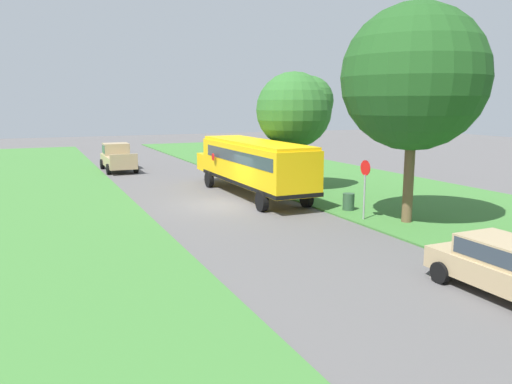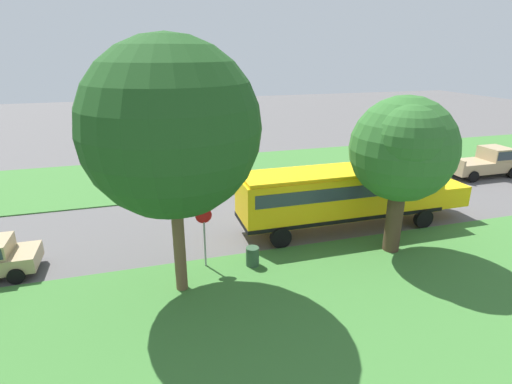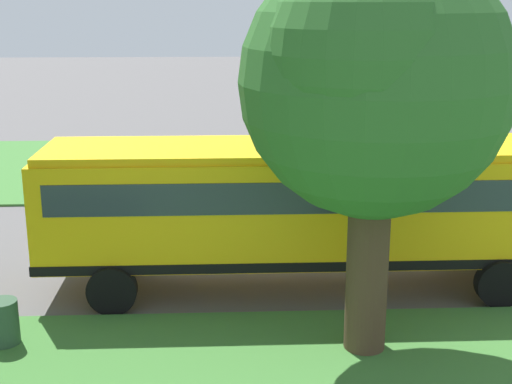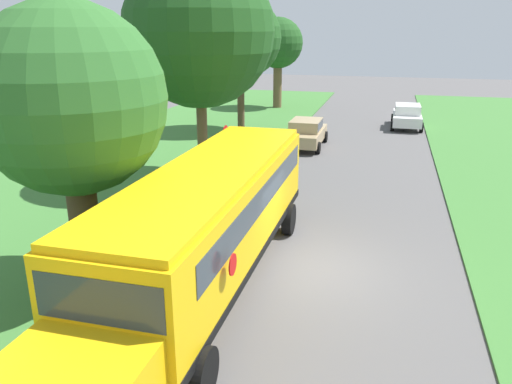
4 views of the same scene
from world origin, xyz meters
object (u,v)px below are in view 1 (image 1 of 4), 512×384
(oak_tree_beside_bus, at_px, (297,109))
(trash_bin, at_px, (348,203))
(school_bus, at_px, (252,162))
(car_tan_nearest, at_px, (506,265))
(pickup_truck, at_px, (118,157))
(oak_tree_roadside_mid, at_px, (411,78))
(stop_sign, at_px, (365,183))

(oak_tree_beside_bus, height_order, trash_bin, oak_tree_beside_bus)
(school_bus, height_order, car_tan_nearest, school_bus)
(car_tan_nearest, bearing_deg, pickup_truck, -79.90)
(trash_bin, bearing_deg, oak_tree_roadside_mid, 106.19)
(pickup_truck, height_order, oak_tree_roadside_mid, oak_tree_roadside_mid)
(oak_tree_roadside_mid, relative_size, stop_sign, 3.40)
(oak_tree_roadside_mid, bearing_deg, stop_sign, -37.49)
(school_bus, distance_m, trash_bin, 6.45)
(school_bus, height_order, oak_tree_beside_bus, oak_tree_beside_bus)
(car_tan_nearest, height_order, pickup_truck, pickup_truck)
(pickup_truck, height_order, stop_sign, stop_sign)
(stop_sign, xyz_separation_m, trash_bin, (-0.51, -1.93, -1.29))
(oak_tree_beside_bus, bearing_deg, stop_sign, 82.39)
(pickup_truck, bearing_deg, oak_tree_roadside_mid, 110.60)
(school_bus, bearing_deg, trash_bin, 114.39)
(school_bus, relative_size, pickup_truck, 2.30)
(oak_tree_roadside_mid, height_order, stop_sign, oak_tree_roadside_mid)
(car_tan_nearest, relative_size, stop_sign, 1.61)
(car_tan_nearest, relative_size, pickup_truck, 0.81)
(oak_tree_beside_bus, bearing_deg, oak_tree_roadside_mid, 91.61)
(oak_tree_beside_bus, bearing_deg, school_bus, 12.30)
(pickup_truck, distance_m, stop_sign, 23.21)
(oak_tree_roadside_mid, bearing_deg, oak_tree_beside_bus, -88.39)
(pickup_truck, xyz_separation_m, oak_tree_beside_bus, (-8.41, 13.69, 3.81))
(oak_tree_beside_bus, distance_m, oak_tree_roadside_mid, 9.50)
(school_bus, height_order, oak_tree_roadside_mid, oak_tree_roadside_mid)
(stop_sign, relative_size, trash_bin, 3.04)
(car_tan_nearest, relative_size, oak_tree_beside_bus, 0.62)
(pickup_truck, relative_size, stop_sign, 1.97)
(oak_tree_beside_bus, distance_m, trash_bin, 7.82)
(car_tan_nearest, height_order, oak_tree_roadside_mid, oak_tree_roadside_mid)
(school_bus, bearing_deg, car_tan_nearest, 90.98)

